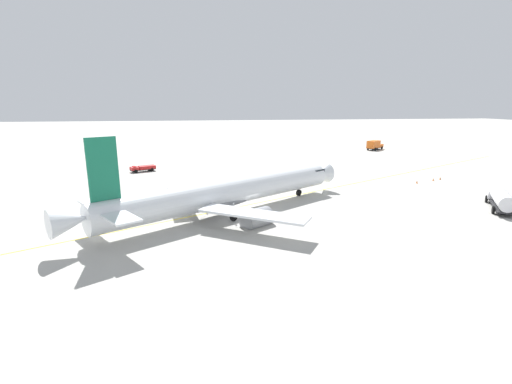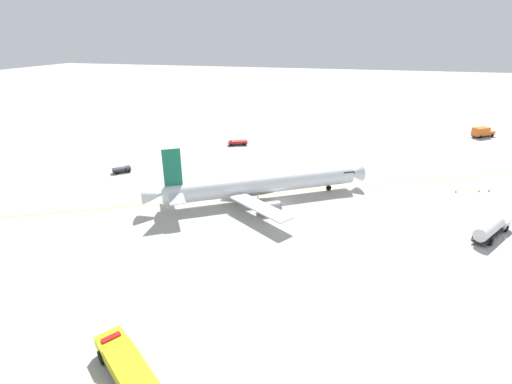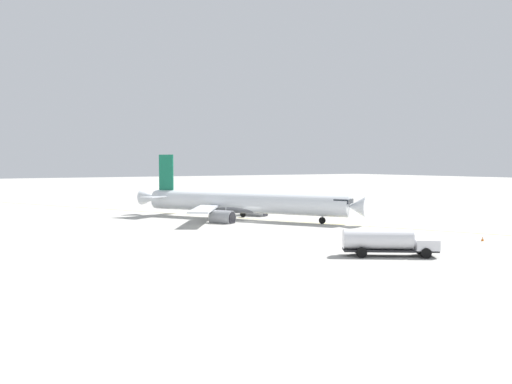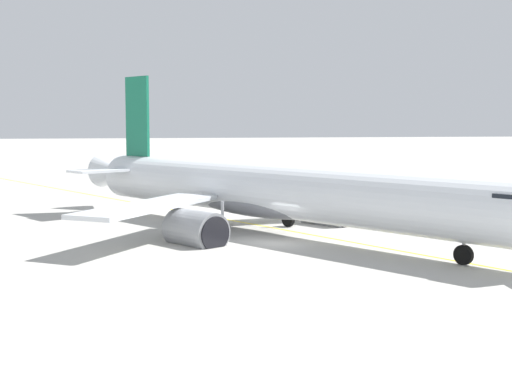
# 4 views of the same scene
# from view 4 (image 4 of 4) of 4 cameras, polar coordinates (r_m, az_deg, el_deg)

# --- Properties ---
(ground_plane) EXTENTS (600.00, 600.00, 0.00)m
(ground_plane) POSITION_cam_4_polar(r_m,az_deg,el_deg) (45.65, 1.59, -4.11)
(ground_plane) COLOR #ADAAA3
(airliner_main) EXTENTS (27.77, 39.17, 11.99)m
(airliner_main) POSITION_cam_4_polar(r_m,az_deg,el_deg) (49.14, 1.14, -0.12)
(airliner_main) COLOR silver
(airliner_main) RESTS_ON ground_plane
(baggage_truck_truck) EXTENTS (3.97, 4.08, 1.22)m
(baggage_truck_truck) POSITION_cam_4_polar(r_m,az_deg,el_deg) (84.66, 0.34, 0.89)
(baggage_truck_truck) COLOR #232326
(baggage_truck_truck) RESTS_ON ground_plane
(taxiway_centreline) EXTENTS (89.09, 171.14, 0.01)m
(taxiway_centreline) POSITION_cam_4_polar(r_m,az_deg,el_deg) (53.79, -0.17, -2.61)
(taxiway_centreline) COLOR yellow
(taxiway_centreline) RESTS_ON ground_plane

